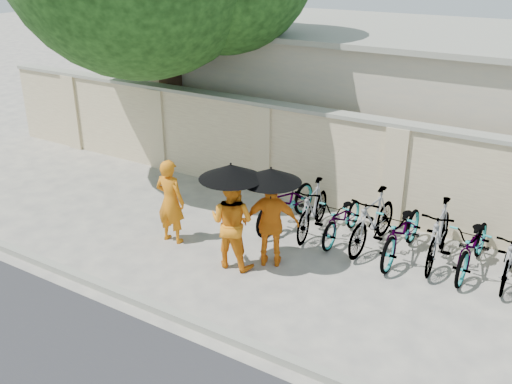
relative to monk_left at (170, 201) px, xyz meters
The scene contains 17 objects.
ground 1.50m from the monk_left, ahead, with size 80.00×80.00×0.00m, color #B4AD98.
kerb 2.41m from the monk_left, 56.92° to the right, with size 40.00×0.16×0.12m, color gray.
compound_wall 3.74m from the monk_left, 52.96° to the left, with size 20.00×0.30×2.00m, color beige.
building_behind 7.56m from the monk_left, 64.40° to the left, with size 14.00×6.00×3.20m, color #BAAB8C.
monk_left is the anchor object (origin of this frame).
monk_center 1.48m from the monk_left, ahead, with size 0.80×0.63×1.65m, color orange.
parasol_center 1.82m from the monk_left, ahead, with size 1.06×1.06×0.97m.
monk_right 2.05m from the monk_left, ahead, with size 0.93×0.39×1.59m, color orange.
parasol_right 2.24m from the monk_left, ahead, with size 1.02×1.02×0.92m.
bike_0 2.30m from the monk_left, 48.67° to the left, with size 0.69×1.98×1.04m, color slate.
bike_1 2.70m from the monk_left, 38.71° to the left, with size 0.49×1.72×1.03m, color slate.
bike_2 3.23m from the monk_left, 33.20° to the left, with size 0.58×1.65×0.87m, color slate.
bike_3 3.72m from the monk_left, 28.01° to the left, with size 0.51×1.82×1.10m, color slate.
bike_4 4.22m from the monk_left, 23.41° to the left, with size 0.68×1.94×1.02m, color slate.
bike_5 4.81m from the monk_left, 22.23° to the left, with size 0.52×1.84×1.10m, color slate.
bike_6 5.37m from the monk_left, 20.06° to the left, with size 0.65×1.87×0.98m, color slate.
bike_7 5.92m from the monk_left, 17.79° to the left, with size 0.46×1.64×0.98m, color slate.
Camera 1 is at (5.14, -7.07, 5.09)m, focal length 40.00 mm.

